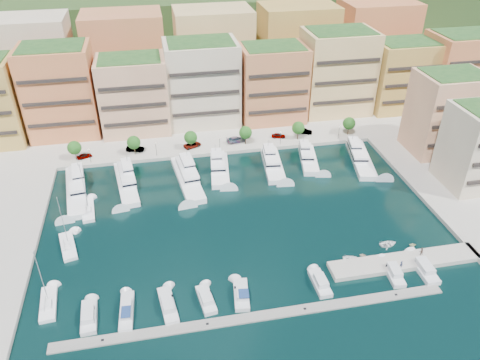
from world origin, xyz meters
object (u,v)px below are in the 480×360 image
(tree_1, at_px, (134,143))
(yacht_0, at_px, (76,188))
(tree_4, at_px, (298,128))
(lamppost_1, at_px, (156,147))
(car_2, at_px, (192,145))
(person_0, at_px, (401,264))
(sailboat_0, at_px, (48,304))
(cruiser_8, at_px, (393,272))
(cruiser_4, at_px, (241,295))
(car_0, at_px, (84,156))
(car_1, at_px, (135,149))
(tree_2, at_px, (191,137))
(car_4, at_px, (278,136))
(cruiser_9, at_px, (423,268))
(car_3, at_px, (236,140))
(lamppost_0, at_px, (89,153))
(lamppost_4, at_px, (339,131))
(lamppost_3, at_px, (281,136))
(cruiser_2, at_px, (168,305))
(cruiser_0, at_px, (89,317))
(tree_0, at_px, (74,148))
(yacht_3, at_px, (219,167))
(tender_3, at_px, (413,245))
(lamppost_2, at_px, (220,141))
(cruiser_1, at_px, (127,311))
(tree_5, at_px, (349,123))
(yacht_1, at_px, (126,181))
(tree_3, at_px, (245,133))
(sailboat_1, at_px, (68,247))
(person_1, at_px, (421,251))
(tender_2, at_px, (388,244))
(yacht_2, at_px, (187,176))
(cruiser_6, at_px, (320,283))
(tender_0, at_px, (351,259))
(car_5, at_px, (304,131))
(yacht_4, at_px, (272,163))
(yacht_5, at_px, (308,157))

(tree_1, bearing_deg, yacht_0, -134.41)
(tree_4, distance_m, lamppost_1, 42.07)
(car_2, height_order, person_0, person_0)
(sailboat_0, bearing_deg, cruiser_8, -4.08)
(cruiser_4, distance_m, car_2, 59.30)
(car_0, xyz_separation_m, car_1, (13.94, 1.32, 0.13))
(tree_2, distance_m, cruiser_8, 67.46)
(lamppost_1, xyz_separation_m, car_4, (36.62, 4.36, -2.12))
(cruiser_8, height_order, cruiser_9, same)
(tree_2, height_order, car_3, tree_2)
(lamppost_0, relative_size, lamppost_4, 1.00)
(car_1, bearing_deg, lamppost_3, -82.36)
(cruiser_9, bearing_deg, cruiser_2, 180.00)
(cruiser_0, bearing_deg, tree_0, 97.26)
(yacht_3, distance_m, tender_3, 52.85)
(lamppost_2, height_order, cruiser_1, lamppost_2)
(tree_5, bearing_deg, yacht_1, -168.01)
(tender_3, bearing_deg, tree_0, 68.23)
(tree_3, relative_size, cruiser_4, 0.70)
(sailboat_1, xyz_separation_m, person_1, (72.25, -17.55, 1.60))
(cruiser_2, bearing_deg, tender_2, 10.03)
(tree_0, distance_m, yacht_2, 33.00)
(car_0, bearing_deg, cruiser_1, 170.31)
(cruiser_6, bearing_deg, cruiser_4, -179.92)
(cruiser_1, bearing_deg, car_2, 72.72)
(lamppost_2, xyz_separation_m, cruiser_1, (-25.98, -55.82, -3.26))
(lamppost_1, bearing_deg, car_1, 145.16)
(lamppost_0, relative_size, tender_2, 1.09)
(tender_0, xyz_separation_m, car_5, (7.49, 55.67, 1.42))
(tender_2, bearing_deg, car_3, 19.45)
(lamppost_1, height_order, car_5, lamppost_1)
(cruiser_4, relative_size, person_0, 5.14)
(lamppost_1, bearing_deg, cruiser_0, -104.67)
(tree_5, bearing_deg, lamppost_3, -174.03)
(cruiser_8, bearing_deg, tree_2, 120.38)
(tree_5, bearing_deg, yacht_3, -163.72)
(yacht_1, distance_m, cruiser_9, 73.60)
(sailboat_1, bearing_deg, tender_3, -10.68)
(lamppost_0, distance_m, yacht_4, 50.09)
(lamppost_4, height_order, yacht_5, yacht_5)
(lamppost_0, xyz_separation_m, yacht_3, (34.27, -9.89, -2.62))
(car_2, relative_size, person_1, 2.87)
(yacht_3, xyz_separation_m, car_2, (-5.83, 13.31, 0.51))
(lamppost_1, distance_m, sailboat_0, 55.80)
(cruiser_6, distance_m, car_4, 60.66)
(lamppost_4, distance_m, person_1, 52.49)
(tender_3, bearing_deg, car_0, 67.18)
(tree_1, xyz_separation_m, tree_4, (48.00, 0.00, 0.00))
(cruiser_4, distance_m, tender_3, 39.72)
(lamppost_1, height_order, car_1, lamppost_1)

